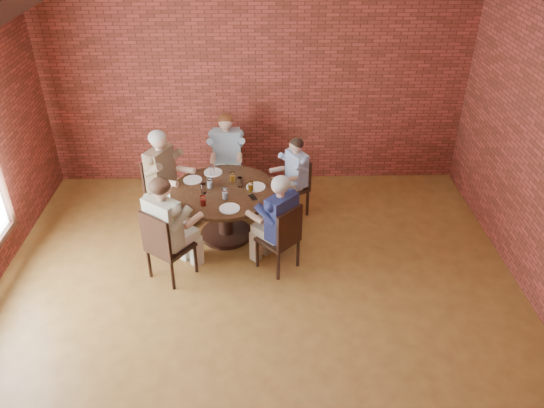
{
  "coord_description": "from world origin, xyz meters",
  "views": [
    {
      "loc": [
        0.06,
        -4.31,
        4.35
      ],
      "look_at": [
        0.19,
        1.0,
        1.02
      ],
      "focal_mm": 35.0,
      "sensor_mm": 36.0,
      "label": 1
    }
  ],
  "objects_px": {
    "chair_e": "(283,237)",
    "chair_a": "(297,184)",
    "diner_e": "(278,223)",
    "diner_a": "(293,178)",
    "chair_d": "(164,244)",
    "chair_c": "(161,187)",
    "smartphone": "(253,197)",
    "diner_d": "(168,228)",
    "chair_b": "(228,164)",
    "dining_table": "(225,204)",
    "diner_c": "(165,178)",
    "diner_b": "(227,157)"
  },
  "relations": [
    {
      "from": "chair_b",
      "to": "diner_a",
      "type": "bearing_deg",
      "value": -34.24
    },
    {
      "from": "chair_a",
      "to": "smartphone",
      "type": "xyz_separation_m",
      "value": [
        -0.64,
        -0.8,
        0.27
      ]
    },
    {
      "from": "diner_c",
      "to": "diner_e",
      "type": "xyz_separation_m",
      "value": [
        1.56,
        -1.14,
        -0.03
      ]
    },
    {
      "from": "diner_a",
      "to": "chair_e",
      "type": "distance_m",
      "value": 1.34
    },
    {
      "from": "chair_d",
      "to": "diner_d",
      "type": "relative_size",
      "value": 0.69
    },
    {
      "from": "chair_b",
      "to": "diner_d",
      "type": "distance_m",
      "value": 2.14
    },
    {
      "from": "dining_table",
      "to": "smartphone",
      "type": "relative_size",
      "value": 10.11
    },
    {
      "from": "chair_b",
      "to": "diner_d",
      "type": "relative_size",
      "value": 0.67
    },
    {
      "from": "chair_d",
      "to": "smartphone",
      "type": "height_order",
      "value": "chair_d"
    },
    {
      "from": "chair_d",
      "to": "diner_e",
      "type": "distance_m",
      "value": 1.41
    },
    {
      "from": "diner_a",
      "to": "diner_e",
      "type": "bearing_deg",
      "value": -41.94
    },
    {
      "from": "diner_a",
      "to": "chair_d",
      "type": "bearing_deg",
      "value": -78.28
    },
    {
      "from": "diner_d",
      "to": "diner_e",
      "type": "distance_m",
      "value": 1.33
    },
    {
      "from": "chair_a",
      "to": "diner_e",
      "type": "distance_m",
      "value": 1.35
    },
    {
      "from": "chair_e",
      "to": "smartphone",
      "type": "bearing_deg",
      "value": -100.78
    },
    {
      "from": "chair_c",
      "to": "smartphone",
      "type": "relative_size",
      "value": 6.89
    },
    {
      "from": "chair_d",
      "to": "diner_e",
      "type": "xyz_separation_m",
      "value": [
        1.39,
        0.21,
        0.14
      ]
    },
    {
      "from": "chair_e",
      "to": "chair_a",
      "type": "bearing_deg",
      "value": -146.02
    },
    {
      "from": "chair_b",
      "to": "dining_table",
      "type": "bearing_deg",
      "value": -90.0
    },
    {
      "from": "dining_table",
      "to": "chair_d",
      "type": "xyz_separation_m",
      "value": [
        -0.69,
        -0.91,
        -0.0
      ]
    },
    {
      "from": "chair_c",
      "to": "diner_e",
      "type": "height_order",
      "value": "diner_e"
    },
    {
      "from": "dining_table",
      "to": "diner_a",
      "type": "distance_m",
      "value": 1.12
    },
    {
      "from": "diner_d",
      "to": "chair_d",
      "type": "bearing_deg",
      "value": 90.0
    },
    {
      "from": "chair_c",
      "to": "smartphone",
      "type": "bearing_deg",
      "value": -90.55
    },
    {
      "from": "chair_a",
      "to": "chair_b",
      "type": "relative_size",
      "value": 0.93
    },
    {
      "from": "chair_b",
      "to": "smartphone",
      "type": "relative_size",
      "value": 6.67
    },
    {
      "from": "chair_b",
      "to": "diner_d",
      "type": "bearing_deg",
      "value": -107.54
    },
    {
      "from": "chair_c",
      "to": "smartphone",
      "type": "height_order",
      "value": "chair_c"
    },
    {
      "from": "diner_a",
      "to": "diner_c",
      "type": "distance_m",
      "value": 1.83
    },
    {
      "from": "chair_a",
      "to": "diner_b",
      "type": "distance_m",
      "value": 1.19
    },
    {
      "from": "diner_b",
      "to": "diner_c",
      "type": "bearing_deg",
      "value": -141.93
    },
    {
      "from": "chair_d",
      "to": "smartphone",
      "type": "xyz_separation_m",
      "value": [
        1.07,
        0.7,
        0.23
      ]
    },
    {
      "from": "chair_d",
      "to": "diner_e",
      "type": "bearing_deg",
      "value": -134.41
    },
    {
      "from": "diner_e",
      "to": "chair_a",
      "type": "bearing_deg",
      "value": -149.1
    },
    {
      "from": "diner_a",
      "to": "diner_d",
      "type": "distance_m",
      "value": 2.12
    },
    {
      "from": "chair_d",
      "to": "chair_e",
      "type": "xyz_separation_m",
      "value": [
        1.45,
        0.15,
        -0.02
      ]
    },
    {
      "from": "chair_c",
      "to": "chair_b",
      "type": "bearing_deg",
      "value": -24.93
    },
    {
      "from": "diner_a",
      "to": "chair_e",
      "type": "bearing_deg",
      "value": -38.83
    },
    {
      "from": "chair_e",
      "to": "diner_d",
      "type": "bearing_deg",
      "value": -41.88
    },
    {
      "from": "diner_a",
      "to": "diner_b",
      "type": "xyz_separation_m",
      "value": [
        -0.98,
        0.56,
        0.06
      ]
    },
    {
      "from": "diner_a",
      "to": "chair_b",
      "type": "height_order",
      "value": "diner_a"
    },
    {
      "from": "chair_c",
      "to": "diner_c",
      "type": "distance_m",
      "value": 0.2
    },
    {
      "from": "diner_b",
      "to": "chair_d",
      "type": "height_order",
      "value": "diner_b"
    },
    {
      "from": "diner_a",
      "to": "diner_c",
      "type": "xyz_separation_m",
      "value": [
        -1.83,
        -0.12,
        0.09
      ]
    },
    {
      "from": "dining_table",
      "to": "chair_c",
      "type": "xyz_separation_m",
      "value": [
        -0.94,
        0.48,
        -0.0
      ]
    },
    {
      "from": "diner_b",
      "to": "chair_a",
      "type": "bearing_deg",
      "value": -27.64
    },
    {
      "from": "chair_b",
      "to": "smartphone",
      "type": "xyz_separation_m",
      "value": [
        0.41,
        -1.42,
        0.24
      ]
    },
    {
      "from": "chair_a",
      "to": "chair_e",
      "type": "xyz_separation_m",
      "value": [
        -0.27,
        -1.35,
        0.03
      ]
    },
    {
      "from": "dining_table",
      "to": "diner_d",
      "type": "distance_m",
      "value": 1.06
    },
    {
      "from": "diner_e",
      "to": "diner_a",
      "type": "bearing_deg",
      "value": -146.88
    }
  ]
}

